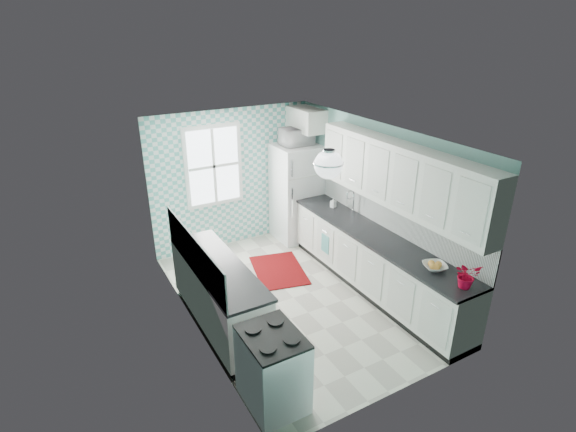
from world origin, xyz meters
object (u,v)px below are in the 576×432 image
ceiling_light (328,164)px  microwave (297,137)px  potted_plant (467,275)px  sink (343,215)px  fridge (296,192)px  stove (273,368)px  fruit_bowl (435,266)px

ceiling_light → microwave: (1.11, 2.61, -0.36)m
microwave → potted_plant: bearing=91.8°
sink → potted_plant: (-0.00, -2.48, 0.17)m
fridge → stove: bearing=-121.0°
fruit_bowl → microwave: size_ratio=0.53×
sink → fruit_bowl: bearing=-88.5°
fridge → stove: (-2.31, -3.43, -0.45)m
stove → potted_plant: size_ratio=2.71×
ceiling_light → microwave: bearing=66.9°
fridge → microwave: bearing=56.5°
stove → potted_plant: potted_plant is taller
stove → fruit_bowl: size_ratio=2.97×
potted_plant → stove: bearing=170.7°
fridge → ceiling_light: bearing=-110.1°
ceiling_light → fridge: 3.17m
ceiling_light → sink: size_ratio=0.61×
sink → microwave: microwave is taller
potted_plant → microwave: size_ratio=0.58×
ceiling_light → stove: size_ratio=0.40×
ceiling_light → potted_plant: 2.10m
stove → potted_plant: 2.51m
ceiling_light → sink: (1.20, 1.26, -1.39)m
ceiling_light → sink: 2.23m
ceiling_light → fridge: bearing=66.9°
sink → microwave: 1.70m
stove → potted_plant: bearing=-11.9°
fruit_bowl → ceiling_light: bearing=148.6°
sink → potted_plant: sink is taller
ceiling_light → fruit_bowl: 1.95m
sink → microwave: (-0.09, 1.34, 1.04)m
stove → sink: size_ratio=1.54×
sink → fruit_bowl: size_ratio=1.93×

